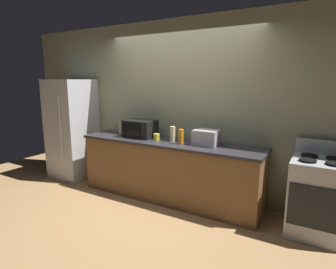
{
  "coord_description": "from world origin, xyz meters",
  "views": [
    {
      "loc": [
        2.03,
        -3.07,
        1.79
      ],
      "look_at": [
        0.0,
        0.4,
        1.0
      ],
      "focal_mm": 29.74,
      "sensor_mm": 36.0,
      "label": 1
    }
  ],
  "objects_px": {
    "microwave": "(140,129)",
    "toaster_oven": "(206,137)",
    "mug_yellow": "(156,137)",
    "refrigerator": "(72,129)",
    "bottle_vinegar": "(121,128)",
    "stove_range": "(317,197)",
    "bottle_dish_soap": "(181,137)",
    "bottle_hand_soap": "(173,134)"
  },
  "relations": [
    {
      "from": "mug_yellow",
      "to": "toaster_oven",
      "type": "bearing_deg",
      "value": 5.65
    },
    {
      "from": "stove_range",
      "to": "microwave",
      "type": "distance_m",
      "value": 2.6
    },
    {
      "from": "bottle_dish_soap",
      "to": "microwave",
      "type": "bearing_deg",
      "value": 171.64
    },
    {
      "from": "toaster_oven",
      "to": "bottle_dish_soap",
      "type": "distance_m",
      "value": 0.35
    },
    {
      "from": "refrigerator",
      "to": "bottle_hand_soap",
      "type": "xyz_separation_m",
      "value": [
        2.12,
        0.02,
        0.11
      ]
    },
    {
      "from": "toaster_oven",
      "to": "mug_yellow",
      "type": "bearing_deg",
      "value": -174.35
    },
    {
      "from": "toaster_oven",
      "to": "bottle_vinegar",
      "type": "relative_size",
      "value": 1.63
    },
    {
      "from": "refrigerator",
      "to": "bottle_dish_soap",
      "type": "bearing_deg",
      "value": -1.69
    },
    {
      "from": "mug_yellow",
      "to": "refrigerator",
      "type": "bearing_deg",
      "value": 179.5
    },
    {
      "from": "bottle_dish_soap",
      "to": "bottle_vinegar",
      "type": "xyz_separation_m",
      "value": [
        -1.22,
        0.15,
        -0.0
      ]
    },
    {
      "from": "toaster_oven",
      "to": "bottle_vinegar",
      "type": "xyz_separation_m",
      "value": [
        -1.55,
        0.02,
        -0.0
      ]
    },
    {
      "from": "toaster_oven",
      "to": "bottle_hand_soap",
      "type": "distance_m",
      "value": 0.52
    },
    {
      "from": "bottle_dish_soap",
      "to": "refrigerator",
      "type": "bearing_deg",
      "value": 178.31
    },
    {
      "from": "stove_range",
      "to": "mug_yellow",
      "type": "distance_m",
      "value": 2.25
    },
    {
      "from": "refrigerator",
      "to": "stove_range",
      "type": "relative_size",
      "value": 1.67
    },
    {
      "from": "refrigerator",
      "to": "bottle_dish_soap",
      "type": "distance_m",
      "value": 2.31
    },
    {
      "from": "bottle_vinegar",
      "to": "bottle_hand_soap",
      "type": "xyz_separation_m",
      "value": [
        1.04,
        -0.06,
        0.01
      ]
    },
    {
      "from": "bottle_hand_soap",
      "to": "mug_yellow",
      "type": "bearing_deg",
      "value": -172.18
    },
    {
      "from": "toaster_oven",
      "to": "bottle_dish_soap",
      "type": "height_order",
      "value": "bottle_dish_soap"
    },
    {
      "from": "microwave",
      "to": "bottle_hand_soap",
      "type": "bearing_deg",
      "value": -2.71
    },
    {
      "from": "microwave",
      "to": "bottle_hand_soap",
      "type": "distance_m",
      "value": 0.61
    },
    {
      "from": "bottle_vinegar",
      "to": "bottle_hand_soap",
      "type": "distance_m",
      "value": 1.04
    },
    {
      "from": "bottle_vinegar",
      "to": "bottle_dish_soap",
      "type": "bearing_deg",
      "value": -7.0
    },
    {
      "from": "microwave",
      "to": "toaster_oven",
      "type": "bearing_deg",
      "value": 0.62
    },
    {
      "from": "mug_yellow",
      "to": "microwave",
      "type": "bearing_deg",
      "value": 169.46
    },
    {
      "from": "stove_range",
      "to": "mug_yellow",
      "type": "bearing_deg",
      "value": -179.57
    },
    {
      "from": "bottle_vinegar",
      "to": "microwave",
      "type": "bearing_deg",
      "value": -4.48
    },
    {
      "from": "refrigerator",
      "to": "mug_yellow",
      "type": "height_order",
      "value": "refrigerator"
    },
    {
      "from": "microwave",
      "to": "mug_yellow",
      "type": "relative_size",
      "value": 5.06
    },
    {
      "from": "stove_range",
      "to": "microwave",
      "type": "xyz_separation_m",
      "value": [
        -2.54,
        0.05,
        0.57
      ]
    },
    {
      "from": "microwave",
      "to": "toaster_oven",
      "type": "height_order",
      "value": "microwave"
    },
    {
      "from": "refrigerator",
      "to": "microwave",
      "type": "bearing_deg",
      "value": 1.82
    },
    {
      "from": "bottle_vinegar",
      "to": "bottle_hand_soap",
      "type": "height_order",
      "value": "bottle_hand_soap"
    },
    {
      "from": "toaster_oven",
      "to": "bottle_dish_soap",
      "type": "relative_size",
      "value": 1.61
    },
    {
      "from": "refrigerator",
      "to": "toaster_oven",
      "type": "distance_m",
      "value": 2.63
    },
    {
      "from": "toaster_oven",
      "to": "bottle_vinegar",
      "type": "distance_m",
      "value": 1.55
    },
    {
      "from": "refrigerator",
      "to": "bottle_vinegar",
      "type": "xyz_separation_m",
      "value": [
        1.08,
        0.08,
        0.1
      ]
    },
    {
      "from": "refrigerator",
      "to": "mug_yellow",
      "type": "distance_m",
      "value": 1.86
    },
    {
      "from": "toaster_oven",
      "to": "mug_yellow",
      "type": "relative_size",
      "value": 3.58
    },
    {
      "from": "bottle_vinegar",
      "to": "toaster_oven",
      "type": "bearing_deg",
      "value": -0.79
    },
    {
      "from": "toaster_oven",
      "to": "mug_yellow",
      "type": "height_order",
      "value": "toaster_oven"
    },
    {
      "from": "microwave",
      "to": "mug_yellow",
      "type": "xyz_separation_m",
      "value": [
        0.35,
        -0.06,
        -0.09
      ]
    }
  ]
}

